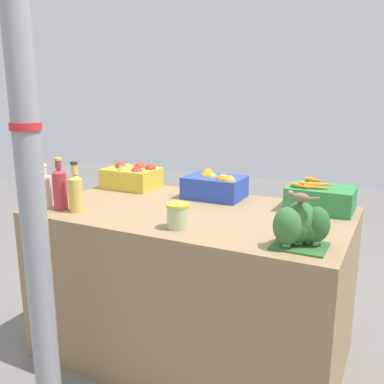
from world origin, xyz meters
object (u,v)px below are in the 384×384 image
at_px(support_pole, 27,146).
at_px(juice_bottle_golden, 76,191).
at_px(broccoli_pile, 302,225).
at_px(juice_bottle_ruby, 60,188).
at_px(orange_crate, 215,186).
at_px(carrot_crate, 320,198).
at_px(sparrow_bird, 299,197).
at_px(juice_bottle_cloudy, 45,189).
at_px(pickle_jar, 178,216).
at_px(apple_crate, 132,176).

xyz_separation_m(support_pole, juice_bottle_golden, (-0.18, 0.46, -0.31)).
xyz_separation_m(broccoli_pile, juice_bottle_ruby, (-1.29, -0.02, 0.03)).
xyz_separation_m(orange_crate, juice_bottle_golden, (-0.54, -0.60, 0.04)).
height_order(orange_crate, carrot_crate, orange_crate).
bearing_deg(juice_bottle_golden, juice_bottle_ruby, 180.00).
distance_m(carrot_crate, sparrow_bird, 0.64).
distance_m(juice_bottle_cloudy, pickle_jar, 0.84).
distance_m(orange_crate, pickle_jar, 0.61).
height_order(carrot_crate, juice_bottle_cloudy, juice_bottle_cloudy).
relative_size(juice_bottle_golden, sparrow_bird, 1.98).
xyz_separation_m(juice_bottle_cloudy, juice_bottle_ruby, (0.11, 0.00, 0.02)).
bearing_deg(orange_crate, pickle_jar, -82.96).
relative_size(apple_crate, juice_bottle_golden, 1.28).
distance_m(support_pole, juice_bottle_golden, 0.58).
relative_size(orange_crate, carrot_crate, 1.00).
distance_m(broccoli_pile, juice_bottle_golden, 1.19).
relative_size(apple_crate, pickle_jar, 2.91).
height_order(support_pole, juice_bottle_golden, support_pole).
relative_size(carrot_crate, juice_bottle_cloudy, 1.44).
bearing_deg(juice_bottle_golden, sparrow_bird, -0.69).
bearing_deg(orange_crate, juice_bottle_cloudy, -141.72).
bearing_deg(sparrow_bird, pickle_jar, 3.73).
bearing_deg(pickle_jar, orange_crate, 97.04).
bearing_deg(juice_bottle_cloudy, pickle_jar, -0.31).
bearing_deg(juice_bottle_golden, broccoli_pile, 0.88).
distance_m(orange_crate, broccoli_pile, 0.87).
relative_size(support_pole, juice_bottle_cloudy, 10.64).
xyz_separation_m(apple_crate, orange_crate, (0.60, -0.00, -0.00)).
height_order(support_pole, juice_bottle_cloudy, support_pole).
bearing_deg(broccoli_pile, juice_bottle_ruby, -179.19).
xyz_separation_m(juice_bottle_golden, sparrow_bird, (1.18, -0.01, 0.10)).
xyz_separation_m(orange_crate, juice_bottle_cloudy, (-0.76, -0.60, 0.03)).
xyz_separation_m(broccoli_pile, sparrow_bird, (-0.01, -0.03, 0.13)).
bearing_deg(apple_crate, carrot_crate, -0.10).
height_order(orange_crate, juice_bottle_golden, juice_bottle_golden).
distance_m(orange_crate, juice_bottle_cloudy, 0.97).
relative_size(broccoli_pile, juice_bottle_ruby, 0.79).
bearing_deg(broccoli_pile, juice_bottle_golden, -179.12).
height_order(orange_crate, pickle_jar, orange_crate).
bearing_deg(juice_bottle_golden, support_pole, -68.25).
relative_size(pickle_jar, sparrow_bird, 0.87).
height_order(juice_bottle_cloudy, pickle_jar, juice_bottle_cloudy).
relative_size(juice_bottle_cloudy, sparrow_bird, 1.76).
bearing_deg(apple_crate, support_pole, -77.05).
distance_m(orange_crate, sparrow_bird, 0.89).
bearing_deg(carrot_crate, apple_crate, 179.90).
xyz_separation_m(juice_bottle_cloudy, juice_bottle_golden, (0.22, -0.00, 0.01)).
height_order(carrot_crate, sparrow_bird, sparrow_bird).
xyz_separation_m(apple_crate, sparrow_bird, (1.24, -0.62, 0.14)).
xyz_separation_m(apple_crate, carrot_crate, (1.22, -0.00, -0.01)).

